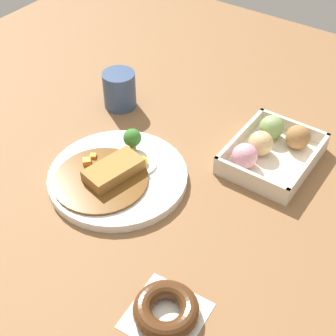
{
  "coord_description": "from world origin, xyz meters",
  "views": [
    {
      "loc": [
        0.57,
        0.44,
        0.68
      ],
      "look_at": [
        -0.01,
        0.03,
        0.03
      ],
      "focal_mm": 52.71,
      "sensor_mm": 36.0,
      "label": 1
    }
  ],
  "objects_px": {
    "donut_box": "(271,149)",
    "coffee_mug": "(120,90)",
    "chocolate_ring_donut": "(166,310)",
    "curry_plate": "(116,175)"
  },
  "relations": [
    {
      "from": "donut_box",
      "to": "chocolate_ring_donut",
      "type": "xyz_separation_m",
      "value": [
        0.43,
        0.04,
        -0.01
      ]
    },
    {
      "from": "curry_plate",
      "to": "coffee_mug",
      "type": "bearing_deg",
      "value": -142.73
    },
    {
      "from": "curry_plate",
      "to": "donut_box",
      "type": "distance_m",
      "value": 0.32
    },
    {
      "from": "donut_box",
      "to": "coffee_mug",
      "type": "distance_m",
      "value": 0.38
    },
    {
      "from": "donut_box",
      "to": "chocolate_ring_donut",
      "type": "bearing_deg",
      "value": 4.74
    },
    {
      "from": "donut_box",
      "to": "coffee_mug",
      "type": "xyz_separation_m",
      "value": [
        0.03,
        -0.38,
        0.02
      ]
    },
    {
      "from": "curry_plate",
      "to": "donut_box",
      "type": "bearing_deg",
      "value": 137.07
    },
    {
      "from": "chocolate_ring_donut",
      "to": "donut_box",
      "type": "bearing_deg",
      "value": -175.26
    },
    {
      "from": "donut_box",
      "to": "chocolate_ring_donut",
      "type": "relative_size",
      "value": 1.68
    },
    {
      "from": "curry_plate",
      "to": "chocolate_ring_donut",
      "type": "relative_size",
      "value": 2.26
    }
  ]
}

